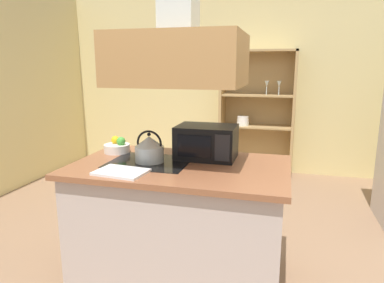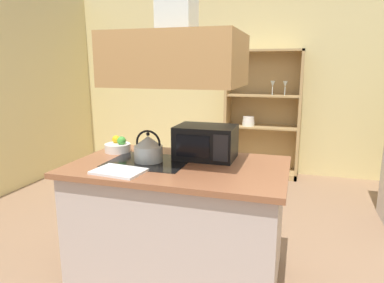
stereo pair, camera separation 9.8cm
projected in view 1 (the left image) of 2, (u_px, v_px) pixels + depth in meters
ground_plane at (212, 273)px, 2.79m from camera, size 7.80×7.80×0.00m
wall_back at (254, 84)px, 5.33m from camera, size 6.00×0.12×2.70m
kitchen_island at (180, 220)px, 2.69m from camera, size 1.60×0.97×0.90m
range_hood at (179, 44)px, 2.41m from camera, size 0.90×0.70×1.22m
dish_cabinet at (256, 121)px, 5.22m from camera, size 1.08×0.40×1.84m
kettle at (149, 149)px, 2.64m from camera, size 0.22×0.22×0.24m
cutting_board at (121, 172)px, 2.38m from camera, size 0.37×0.28×0.02m
microwave at (207, 142)px, 2.75m from camera, size 0.46×0.35×0.26m
fruit_bowl at (117, 147)px, 2.94m from camera, size 0.22×0.22×0.14m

